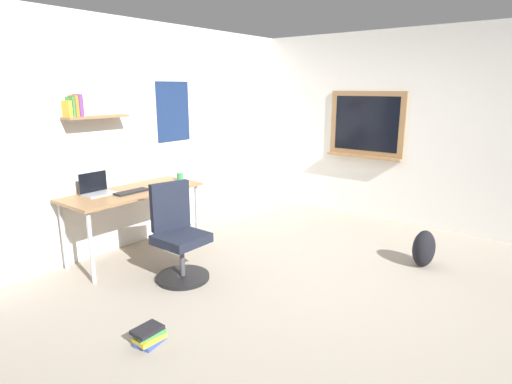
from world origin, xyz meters
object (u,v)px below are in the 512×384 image
Objects in this scene: coffee_mug at (180,177)px; backpack at (424,249)px; office_chair at (178,238)px; laptop at (97,189)px; book_stack_on_floor at (149,335)px; computer_mouse at (153,186)px; keyboard at (132,192)px; desk at (134,197)px.

coffee_mug reaches higher than backpack.
office_chair is at bearing -133.68° from coffee_mug.
book_stack_on_floor is at bearing -111.77° from laptop.
office_chair is at bearing -75.18° from laptop.
computer_mouse is 0.45m from coffee_mug.
keyboard is 4.02× the size of coffee_mug.
laptop is 1.25× the size of book_stack_on_floor.
office_chair is 1.14m from coffee_mug.
keyboard is (0.26, -0.23, -0.04)m from laptop.
desk is at bearing 122.65° from backpack.
computer_mouse is 1.97m from book_stack_on_floor.
desk is 0.67m from coffee_mug.
desk is at bearing 83.87° from office_chair.
coffee_mug is 0.23× the size of backpack.
desk is 14.50× the size of computer_mouse.
desk is at bearing 56.20° from book_stack_on_floor.
desk is 16.39× the size of coffee_mug.
keyboard is at bearing -133.51° from desk.
backpack is at bearing -45.89° from office_chair.
book_stack_on_floor is at bearing -143.29° from office_chair.
desk is 0.85m from office_chair.
computer_mouse is 0.26× the size of backpack.
book_stack_on_floor is at bearing -130.49° from computer_mouse.
book_stack_on_floor is (-1.19, -1.40, -0.71)m from computer_mouse.
keyboard is 3.56× the size of computer_mouse.
laptop is 0.79× the size of backpack.
coffee_mug is at bearing 41.39° from book_stack_on_floor.
office_chair is 2.41× the size of backpack.
computer_mouse is at bearing 120.13° from backpack.
backpack is (1.76, -2.56, -0.57)m from keyboard.
backpack is (1.48, -2.56, -0.58)m from computer_mouse.
coffee_mug is (0.99, -0.18, -0.01)m from laptop.
coffee_mug reaches higher than desk.
laptop is at bearing 126.04° from backpack.
keyboard is 1.50× the size of book_stack_on_floor.
laptop reaches higher than backpack.
laptop is at bearing 68.23° from book_stack_on_floor.
laptop is 3.37× the size of coffee_mug.
coffee_mug is at bearing 6.35° from computer_mouse.
coffee_mug reaches higher than book_stack_on_floor.
coffee_mug is (0.73, 0.05, 0.04)m from keyboard.
keyboard is (-0.08, -0.08, 0.08)m from desk.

